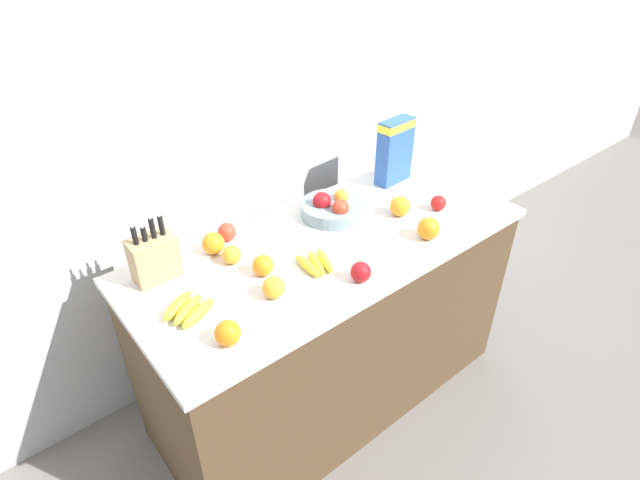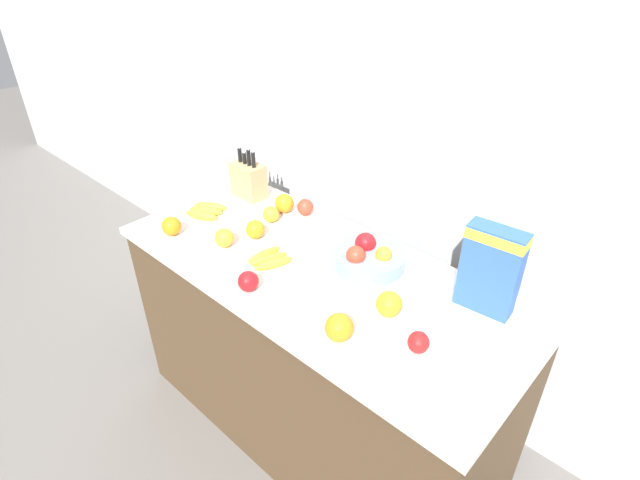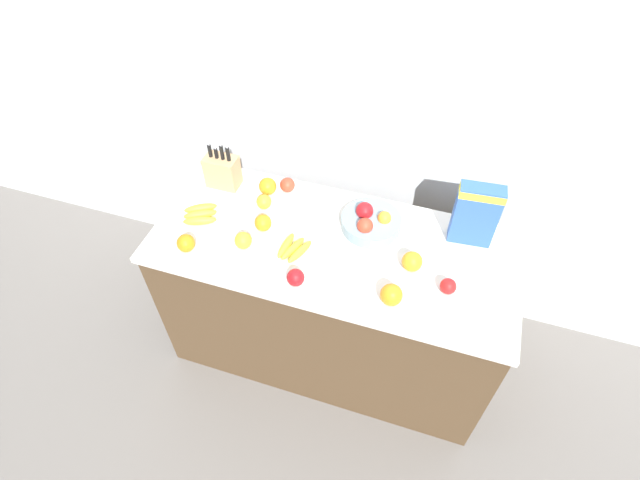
{
  "view_description": "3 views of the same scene",
  "coord_description": "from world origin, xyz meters",
  "px_view_note": "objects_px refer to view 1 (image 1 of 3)",
  "views": [
    {
      "loc": [
        -1.06,
        -1.23,
        1.96
      ],
      "look_at": [
        -0.08,
        -0.02,
        0.92
      ],
      "focal_mm": 28.0,
      "sensor_mm": 36.0,
      "label": 1
    },
    {
      "loc": [
        1.03,
        -1.1,
        1.95
      ],
      "look_at": [
        0.02,
        -0.0,
        1.01
      ],
      "focal_mm": 28.0,
      "sensor_mm": 36.0,
      "label": 2
    },
    {
      "loc": [
        0.39,
        -1.4,
        2.51
      ],
      "look_at": [
        -0.05,
        -0.05,
        0.94
      ],
      "focal_mm": 28.0,
      "sensor_mm": 36.0,
      "label": 3
    }
  ],
  "objects_px": {
    "apple_front": "(361,272)",
    "orange_near_bowl": "(400,206)",
    "apple_leftmost": "(227,232)",
    "orange_front_left": "(428,229)",
    "knife_block": "(154,257)",
    "cereal_box": "(395,149)",
    "apple_by_knife_block": "(438,203)",
    "fruit_bowl": "(332,208)",
    "banana_bunch_left": "(188,309)",
    "orange_mid_right": "(213,243)",
    "orange_mid_left": "(232,255)",
    "orange_back_center": "(274,287)",
    "banana_bunch_right": "(316,263)",
    "orange_by_cereal": "(263,265)",
    "orange_front_right": "(228,333)"
  },
  "relations": [
    {
      "from": "banana_bunch_left",
      "to": "orange_front_left",
      "type": "bearing_deg",
      "value": -11.61
    },
    {
      "from": "apple_by_knife_block",
      "to": "orange_front_left",
      "type": "bearing_deg",
      "value": -149.89
    },
    {
      "from": "cereal_box",
      "to": "orange_by_cereal",
      "type": "bearing_deg",
      "value": -170.85
    },
    {
      "from": "apple_front",
      "to": "banana_bunch_right",
      "type": "bearing_deg",
      "value": 113.74
    },
    {
      "from": "banana_bunch_left",
      "to": "orange_near_bowl",
      "type": "height_order",
      "value": "orange_near_bowl"
    },
    {
      "from": "fruit_bowl",
      "to": "apple_leftmost",
      "type": "relative_size",
      "value": 3.75
    },
    {
      "from": "apple_leftmost",
      "to": "orange_mid_left",
      "type": "height_order",
      "value": "apple_leftmost"
    },
    {
      "from": "fruit_bowl",
      "to": "orange_front_right",
      "type": "xyz_separation_m",
      "value": [
        -0.72,
        -0.37,
        0.0
      ]
    },
    {
      "from": "banana_bunch_left",
      "to": "orange_mid_left",
      "type": "distance_m",
      "value": 0.3
    },
    {
      "from": "fruit_bowl",
      "to": "orange_mid_right",
      "type": "distance_m",
      "value": 0.53
    },
    {
      "from": "banana_bunch_right",
      "to": "apple_leftmost",
      "type": "distance_m",
      "value": 0.39
    },
    {
      "from": "orange_back_center",
      "to": "orange_front_right",
      "type": "bearing_deg",
      "value": -158.14
    },
    {
      "from": "knife_block",
      "to": "orange_back_center",
      "type": "distance_m",
      "value": 0.43
    },
    {
      "from": "apple_leftmost",
      "to": "orange_by_cereal",
      "type": "distance_m",
      "value": 0.27
    },
    {
      "from": "apple_by_knife_block",
      "to": "orange_mid_right",
      "type": "xyz_separation_m",
      "value": [
        -0.91,
        0.32,
        0.01
      ]
    },
    {
      "from": "cereal_box",
      "to": "orange_mid_left",
      "type": "distance_m",
      "value": 0.95
    },
    {
      "from": "fruit_bowl",
      "to": "knife_block",
      "type": "bearing_deg",
      "value": 175.12
    },
    {
      "from": "banana_bunch_right",
      "to": "orange_by_cereal",
      "type": "relative_size",
      "value": 2.2
    },
    {
      "from": "knife_block",
      "to": "cereal_box",
      "type": "bearing_deg",
      "value": -0.04
    },
    {
      "from": "apple_front",
      "to": "orange_near_bowl",
      "type": "distance_m",
      "value": 0.49
    },
    {
      "from": "cereal_box",
      "to": "orange_back_center",
      "type": "height_order",
      "value": "cereal_box"
    },
    {
      "from": "fruit_bowl",
      "to": "orange_near_bowl",
      "type": "distance_m",
      "value": 0.28
    },
    {
      "from": "orange_back_center",
      "to": "orange_front_left",
      "type": "relative_size",
      "value": 0.85
    },
    {
      "from": "banana_bunch_right",
      "to": "apple_leftmost",
      "type": "height_order",
      "value": "apple_leftmost"
    },
    {
      "from": "orange_back_center",
      "to": "orange_by_cereal",
      "type": "xyz_separation_m",
      "value": [
        0.04,
        0.12,
        0.0
      ]
    },
    {
      "from": "apple_front",
      "to": "orange_mid_left",
      "type": "height_order",
      "value": "apple_front"
    },
    {
      "from": "banana_bunch_left",
      "to": "orange_by_cereal",
      "type": "height_order",
      "value": "orange_by_cereal"
    },
    {
      "from": "orange_mid_right",
      "to": "fruit_bowl",
      "type": "bearing_deg",
      "value": -7.7
    },
    {
      "from": "apple_front",
      "to": "orange_back_center",
      "type": "relative_size",
      "value": 0.97
    },
    {
      "from": "apple_by_knife_block",
      "to": "orange_near_bowl",
      "type": "distance_m",
      "value": 0.18
    },
    {
      "from": "knife_block",
      "to": "orange_mid_left",
      "type": "xyz_separation_m",
      "value": [
        0.25,
        -0.09,
        -0.05
      ]
    },
    {
      "from": "banana_bunch_right",
      "to": "orange_by_cereal",
      "type": "bearing_deg",
      "value": 153.85
    },
    {
      "from": "apple_leftmost",
      "to": "apple_front",
      "type": "bearing_deg",
      "value": -66.26
    },
    {
      "from": "orange_mid_left",
      "to": "orange_front_right",
      "type": "bearing_deg",
      "value": -122.37
    },
    {
      "from": "orange_back_center",
      "to": "orange_by_cereal",
      "type": "distance_m",
      "value": 0.13
    },
    {
      "from": "apple_by_knife_block",
      "to": "orange_front_left",
      "type": "relative_size",
      "value": 0.74
    },
    {
      "from": "apple_leftmost",
      "to": "orange_back_center",
      "type": "relative_size",
      "value": 0.94
    },
    {
      "from": "apple_leftmost",
      "to": "orange_front_left",
      "type": "distance_m",
      "value": 0.79
    },
    {
      "from": "knife_block",
      "to": "apple_by_knife_block",
      "type": "bearing_deg",
      "value": -15.59
    },
    {
      "from": "fruit_bowl",
      "to": "banana_bunch_left",
      "type": "bearing_deg",
      "value": -166.64
    },
    {
      "from": "cereal_box",
      "to": "orange_by_cereal",
      "type": "height_order",
      "value": "cereal_box"
    },
    {
      "from": "apple_front",
      "to": "apple_by_knife_block",
      "type": "relative_size",
      "value": 1.11
    },
    {
      "from": "cereal_box",
      "to": "apple_front",
      "type": "bearing_deg",
      "value": -149.0
    },
    {
      "from": "apple_by_knife_block",
      "to": "orange_front_right",
      "type": "relative_size",
      "value": 0.84
    },
    {
      "from": "knife_block",
      "to": "orange_back_center",
      "type": "height_order",
      "value": "knife_block"
    },
    {
      "from": "banana_bunch_left",
      "to": "orange_mid_right",
      "type": "distance_m",
      "value": 0.34
    },
    {
      "from": "banana_bunch_left",
      "to": "apple_front",
      "type": "xyz_separation_m",
      "value": [
        0.55,
        -0.22,
        0.02
      ]
    },
    {
      "from": "banana_bunch_right",
      "to": "orange_mid_left",
      "type": "distance_m",
      "value": 0.31
    },
    {
      "from": "orange_front_right",
      "to": "orange_by_cereal",
      "type": "bearing_deg",
      "value": 38.72
    },
    {
      "from": "fruit_bowl",
      "to": "orange_near_bowl",
      "type": "xyz_separation_m",
      "value": [
        0.22,
        -0.18,
        0.01
      ]
    }
  ]
}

